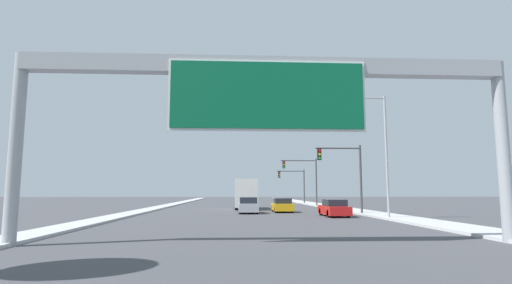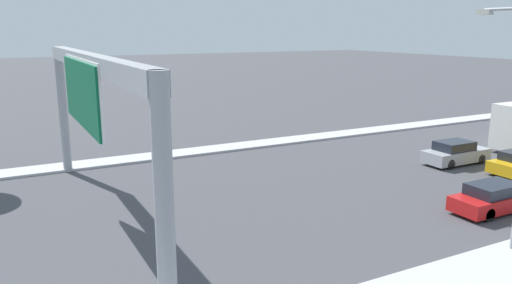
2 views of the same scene
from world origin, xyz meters
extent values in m
cube|color=#BDBDBD|center=(-10.75, 60.00, 0.07)|extent=(2.00, 120.00, 0.15)
cylinder|color=#9EA0A5|center=(-9.95, 18.00, 3.81)|extent=(0.52, 0.52, 7.63)
cylinder|color=#9EA0A5|center=(9.95, 18.00, 3.81)|extent=(0.52, 0.52, 7.63)
cube|color=#9EA0A5|center=(0.00, 18.00, 7.28)|extent=(19.90, 0.60, 0.70)
cube|color=white|center=(0.00, 17.70, 5.96)|extent=(8.02, 0.08, 2.94)
cube|color=#0A5B38|center=(0.00, 17.65, 5.96)|extent=(7.82, 0.16, 2.74)
cube|color=red|center=(7.00, 35.29, 0.53)|extent=(1.78, 4.71, 0.70)
cube|color=#1E232D|center=(7.00, 35.05, 1.14)|extent=(1.57, 2.45, 0.54)
cylinder|color=black|center=(6.22, 36.75, 0.32)|extent=(0.22, 0.64, 0.64)
cylinder|color=black|center=(6.22, 33.83, 0.32)|extent=(0.22, 0.64, 0.64)
cylinder|color=black|center=(7.78, 33.83, 0.32)|extent=(0.22, 0.64, 0.64)
cylinder|color=black|center=(2.69, 41.07, 0.32)|extent=(0.22, 0.64, 0.64)
cube|color=#A5A8AD|center=(0.00, 40.68, 0.56)|extent=(1.83, 4.52, 0.77)
cube|color=#1E232D|center=(0.00, 40.45, 1.23)|extent=(1.61, 2.35, 0.58)
cylinder|color=black|center=(-0.80, 42.08, 0.32)|extent=(0.22, 0.64, 0.64)
cylinder|color=black|center=(0.80, 42.08, 0.32)|extent=(0.22, 0.64, 0.64)
cylinder|color=black|center=(-0.80, 39.28, 0.32)|extent=(0.22, 0.64, 0.64)
cylinder|color=black|center=(0.80, 39.28, 0.32)|extent=(0.22, 0.64, 0.64)
cylinder|color=black|center=(-1.11, 46.90, 0.50)|extent=(0.28, 1.00, 1.00)
cylinder|color=#9EA0A5|center=(9.20, 31.89, 9.34)|extent=(2.30, 0.12, 0.12)
cube|color=#B2B2A8|center=(8.05, 31.89, 9.24)|extent=(0.60, 0.28, 0.20)
camera|label=1|loc=(-1.33, 1.91, 2.10)|focal=28.00mm
camera|label=2|loc=(21.78, 14.43, 8.59)|focal=35.00mm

